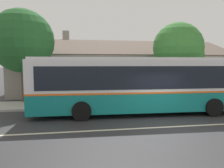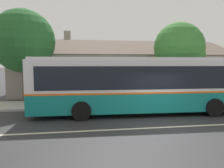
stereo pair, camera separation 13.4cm
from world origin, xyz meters
The scene contains 10 objects.
ground_plane centered at (0.00, 0.00, 0.00)m, with size 300.00×300.00×0.00m, color #2D2D30.
sidewalk_far centered at (0.00, 6.00, 0.07)m, with size 60.00×3.00×0.15m, color #ADAAA3.
lane_divider_stripe centered at (0.00, 0.00, 0.00)m, with size 60.00×0.16×0.01m, color beige.
community_building centered at (0.53, 14.31, 1.93)m, with size 21.18×10.59×6.41m.
transit_bus centered at (-0.43, 2.90, 1.74)m, with size 12.54×3.07×3.24m.
bench_by_building centered at (-5.75, 5.75, 0.58)m, with size 1.86×0.51×0.94m.
bench_down_street centered at (-1.13, 5.75, 0.58)m, with size 1.80×0.51×0.94m.
street_tree_primary centered at (4.09, 7.16, 3.99)m, with size 4.12×3.94×6.13m.
street_tree_secondary centered at (-7.87, 7.34, 4.49)m, with size 4.50×4.50×6.75m.
bus_stop_sign centered at (6.11, 4.99, 1.64)m, with size 0.36×0.07×2.40m.
Camera 2 is at (-4.03, -9.26, 2.92)m, focal length 35.00 mm.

